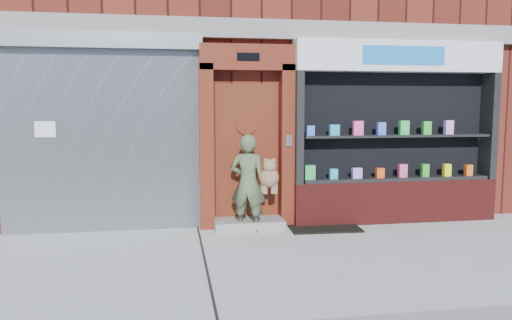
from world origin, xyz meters
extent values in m
plane|color=#9E9E99|center=(0.00, 0.00, 0.00)|extent=(80.00, 80.00, 0.00)
cube|color=#4E1811|center=(0.00, 6.00, 4.00)|extent=(12.00, 8.00, 8.00)
cube|color=gray|center=(0.00, 1.92, 3.15)|extent=(12.00, 0.16, 0.30)
cube|color=gray|center=(-3.00, 1.94, 1.40)|extent=(3.00, 0.10, 2.80)
cube|color=slate|center=(-3.00, 1.88, 2.92)|extent=(3.10, 0.30, 0.24)
cube|color=white|center=(-3.80, 1.88, 1.60)|extent=(0.30, 0.01, 0.24)
cube|color=#5A1C0F|center=(-1.40, 1.86, 1.30)|extent=(0.22, 0.28, 2.60)
cube|color=#5A1C0F|center=(-0.10, 1.86, 1.30)|extent=(0.22, 0.28, 2.60)
cube|color=#5A1C0F|center=(-0.75, 1.86, 2.70)|extent=(1.50, 0.28, 0.40)
cube|color=black|center=(-0.75, 1.71, 2.70)|extent=(0.35, 0.01, 0.12)
cube|color=#5C2111|center=(-0.75, 1.97, 1.20)|extent=(1.00, 0.06, 2.20)
cylinder|color=black|center=(-0.75, 1.93, 1.65)|extent=(0.28, 0.02, 0.28)
cylinder|color=#5A1C0F|center=(-0.75, 1.92, 1.65)|extent=(0.34, 0.02, 0.34)
cube|color=gray|center=(-0.75, 1.70, 0.07)|extent=(1.10, 0.55, 0.15)
cube|color=slate|center=(-0.10, 1.71, 1.40)|extent=(0.10, 0.02, 0.18)
cube|color=#5E1816|center=(1.75, 1.80, 0.35)|extent=(3.50, 0.40, 0.70)
cube|color=black|center=(0.06, 1.80, 1.60)|extent=(0.12, 0.40, 1.80)
cube|color=black|center=(3.44, 1.80, 1.60)|extent=(0.12, 0.40, 1.80)
cube|color=black|center=(1.75, 1.99, 1.60)|extent=(3.30, 0.03, 1.80)
cube|color=black|center=(1.75, 1.80, 0.73)|extent=(3.20, 0.36, 0.06)
cube|color=black|center=(1.75, 1.80, 1.45)|extent=(3.20, 0.36, 0.04)
cube|color=white|center=(1.75, 1.80, 2.75)|extent=(3.50, 0.40, 0.50)
cube|color=blue|center=(1.75, 1.59, 2.75)|extent=(1.40, 0.01, 0.30)
cube|color=green|center=(0.25, 1.72, 0.88)|extent=(0.17, 0.09, 0.24)
cube|color=#26ABBF|center=(0.65, 1.72, 0.84)|extent=(0.13, 0.09, 0.17)
cube|color=#B283EC|center=(1.05, 1.72, 0.85)|extent=(0.16, 0.09, 0.17)
cube|color=#F04E19|center=(1.45, 1.72, 0.84)|extent=(0.13, 0.09, 0.16)
cube|color=#E54C7A|center=(1.85, 1.72, 0.87)|extent=(0.14, 0.09, 0.22)
cube|color=green|center=(2.25, 1.72, 0.87)|extent=(0.12, 0.09, 0.21)
cube|color=yellow|center=(2.65, 1.72, 0.86)|extent=(0.12, 0.09, 0.21)
cube|color=orange|center=(3.05, 1.72, 0.85)|extent=(0.12, 0.09, 0.19)
cube|color=#4163DD|center=(0.25, 1.72, 1.55)|extent=(0.13, 0.09, 0.16)
cube|color=#2799C5|center=(0.65, 1.72, 1.56)|extent=(0.16, 0.09, 0.18)
cube|color=#F65293|center=(1.05, 1.72, 1.59)|extent=(0.16, 0.09, 0.23)
cube|color=#4466E8|center=(1.45, 1.72, 1.57)|extent=(0.14, 0.09, 0.21)
cube|color=green|center=(1.85, 1.72, 1.59)|extent=(0.15, 0.09, 0.23)
cube|color=green|center=(2.25, 1.72, 1.58)|extent=(0.14, 0.09, 0.22)
cube|color=#D48AF9|center=(2.65, 1.72, 1.59)|extent=(0.14, 0.09, 0.23)
imported|color=#4D593A|center=(-0.78, 1.55, 0.76)|extent=(0.65, 0.54, 1.52)
sphere|color=brown|center=(-0.46, 1.53, 0.84)|extent=(0.31, 0.31, 0.31)
sphere|color=brown|center=(-0.46, 1.47, 1.03)|extent=(0.21, 0.21, 0.21)
sphere|color=brown|center=(-0.52, 1.47, 1.11)|extent=(0.07, 0.07, 0.07)
sphere|color=brown|center=(-0.39, 1.47, 1.11)|extent=(0.07, 0.07, 0.07)
cylinder|color=brown|center=(-0.56, 1.53, 0.68)|extent=(0.07, 0.07, 0.19)
cylinder|color=brown|center=(-0.35, 1.53, 0.68)|extent=(0.07, 0.07, 0.19)
cylinder|color=brown|center=(-0.52, 1.50, 0.68)|extent=(0.07, 0.07, 0.19)
cylinder|color=brown|center=(-0.39, 1.50, 0.68)|extent=(0.07, 0.07, 0.19)
cube|color=black|center=(0.44, 1.55, 0.01)|extent=(1.15, 0.83, 0.03)
camera|label=1|loc=(-1.93, -5.99, 1.97)|focal=35.00mm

